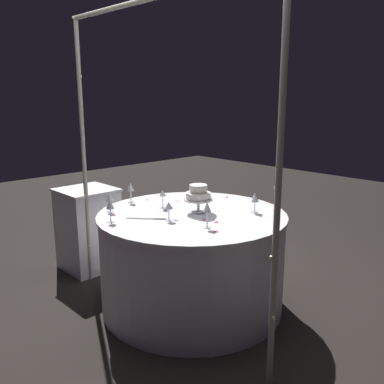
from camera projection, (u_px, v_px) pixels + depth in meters
The scene contains 24 objects.
ground_plane at pixel (192, 304), 3.35m from camera, with size 12.00×12.00×0.00m, color black.
decorative_arch at pixel (156, 122), 2.80m from camera, with size 2.03×0.06×2.25m.
main_table at pixel (192, 260), 3.27m from camera, with size 1.44×1.44×0.76m.
side_table at pixel (88, 229), 3.99m from camera, with size 0.49×0.49×0.78m.
tiered_cake at pixel (198, 195), 3.17m from camera, with size 0.22×0.22×0.22m.
wine_glass_0 at pixel (110, 205), 2.94m from camera, with size 0.06×0.06×0.17m.
wine_glass_1 at pixel (110, 198), 3.20m from camera, with size 0.06×0.06×0.15m.
wine_glass_2 at pixel (131, 188), 3.47m from camera, with size 0.06×0.06×0.17m.
wine_glass_3 at pixel (169, 207), 2.97m from camera, with size 0.06×0.06×0.14m.
wine_glass_4 at pixel (163, 194), 3.30m from camera, with size 0.06×0.06×0.15m.
wine_glass_5 at pixel (207, 209), 2.81m from camera, with size 0.06×0.06×0.18m.
wine_glass_6 at pixel (255, 198), 3.18m from camera, with size 0.06×0.06×0.16m.
cake_knife at pixel (149, 218), 3.04m from camera, with size 0.24×0.21×0.01m.
rose_petal_0 at pixel (176, 220), 3.00m from camera, with size 0.04×0.02×0.00m, color #C61951.
rose_petal_1 at pixel (227, 197), 3.68m from camera, with size 0.03×0.02×0.00m, color #C61951.
rose_petal_2 at pixel (177, 201), 3.54m from camera, with size 0.02×0.02×0.00m, color #C61951.
rose_petal_3 at pixel (216, 232), 2.75m from camera, with size 0.04×0.03×0.00m, color #C61951.
rose_petal_4 at pixel (216, 222), 2.95m from camera, with size 0.04×0.03×0.00m, color #C61951.
rose_petal_5 at pixel (166, 210), 3.27m from camera, with size 0.03×0.02×0.00m, color #C61951.
rose_petal_6 at pixel (114, 216), 3.11m from camera, with size 0.03×0.02×0.00m, color #C61951.
rose_petal_7 at pixel (147, 200), 3.58m from camera, with size 0.03×0.02×0.00m, color #C61951.
rose_petal_8 at pixel (204, 219), 3.02m from camera, with size 0.03×0.02×0.00m, color #C61951.
rose_petal_9 at pixel (169, 208), 3.33m from camera, with size 0.04×0.03×0.00m, color #C61951.
rose_petal_10 at pixel (211, 197), 3.69m from camera, with size 0.03×0.02×0.00m, color #C61951.
Camera 1 is at (-2.21, 2.12, 1.64)m, focal length 39.17 mm.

